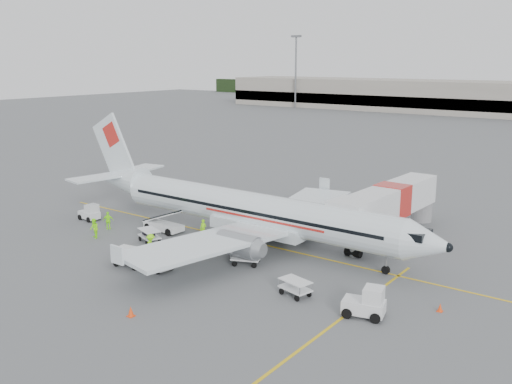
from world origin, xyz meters
TOP-DOWN VIEW (x-y plane):
  - ground at (0.00, 0.00)m, footprint 360.00×360.00m
  - stripe_lead at (0.00, 0.00)m, footprint 44.00×0.20m
  - stripe_cross at (14.00, -8.00)m, footprint 0.20×20.00m
  - terminal_west at (-40.00, 130.00)m, footprint 110.00×22.00m
  - mast_west at (-70.00, 118.00)m, footprint 3.20×1.20m
  - aircraft at (1.26, -0.15)m, footprint 35.15×27.58m
  - jet_bridge at (9.81, 8.17)m, footprint 4.01×17.69m
  - belt_loader at (-7.13, -2.17)m, footprint 5.02×2.01m
  - tug_fore at (14.89, -7.39)m, footprint 2.73×1.96m
  - tug_mid at (-0.57, -9.21)m, footprint 2.20×1.47m
  - tug_aft at (-15.52, -3.77)m, footprint 2.12×1.29m
  - cart_loaded_a at (-2.86, -9.82)m, footprint 2.67×1.81m
  - cart_loaded_b at (-5.85, -5.11)m, footprint 2.44×1.93m
  - cart_empty_a at (3.93, -4.59)m, footprint 2.45×2.01m
  - cart_empty_b at (9.98, -7.25)m, footprint 2.32×1.69m
  - cone_nose at (18.36, -4.04)m, footprint 0.34×0.34m
  - cone_port at (2.96, 16.68)m, footprint 0.37×0.37m
  - cone_stbd at (3.74, -15.66)m, footprint 0.41×0.41m
  - crew_a at (-3.05, -1.50)m, footprint 0.65×0.48m
  - crew_b at (-10.45, -7.16)m, footprint 1.05×0.96m
  - crew_c at (-3.00, -7.62)m, footprint 1.16×1.39m
  - crew_d at (-11.59, -4.70)m, footprint 0.99×0.91m

SIDE VIEW (x-z plane):
  - ground at x=0.00m, z-range 0.00..0.00m
  - stripe_lead at x=0.00m, z-range 0.00..0.01m
  - stripe_cross at x=14.00m, z-range 0.00..0.01m
  - cone_nose at x=18.36m, z-range 0.00..0.55m
  - cone_port at x=2.96m, z-range 0.00..0.60m
  - cone_stbd at x=3.74m, z-range 0.00..0.66m
  - cart_empty_b at x=9.98m, z-range 0.00..1.09m
  - cart_empty_a at x=3.93m, z-range 0.00..1.11m
  - cart_loaded_b at x=-5.85m, z-range 0.00..1.12m
  - cart_loaded_a at x=-2.86m, z-range 0.00..1.30m
  - tug_mid at x=-0.57m, z-range 0.00..1.57m
  - tug_aft at x=-15.52m, z-range 0.00..1.59m
  - crew_a at x=-3.05m, z-range 0.00..1.61m
  - crew_d at x=-11.59m, z-range 0.00..1.63m
  - crew_b at x=-10.45m, z-range 0.00..1.73m
  - crew_c at x=-3.00m, z-range 0.00..1.86m
  - tug_fore at x=14.89m, z-range 0.00..1.90m
  - belt_loader at x=-7.13m, z-range 0.00..2.69m
  - jet_bridge at x=9.81m, z-range 0.00..4.61m
  - terminal_west at x=-40.00m, z-range 0.00..9.00m
  - aircraft at x=1.26m, z-range 0.00..9.67m
  - mast_west at x=-70.00m, z-range 0.00..22.00m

